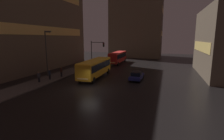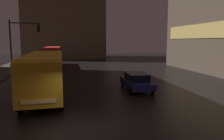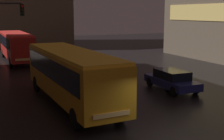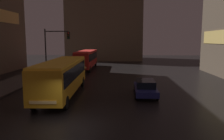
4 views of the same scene
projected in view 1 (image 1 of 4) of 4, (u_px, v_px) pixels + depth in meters
The scene contains 12 objects.
ground_plane at pixel (90, 89), 23.75m from camera, with size 120.00×120.00×0.00m, color black.
sidewalk_left at pixel (70, 72), 35.77m from camera, with size 4.00×48.00×0.15m.
building_left_tower at pixel (30, 14), 37.94m from camera, with size 10.07×31.00×24.04m.
building_far_backdrop at pixel (137, 22), 63.62m from camera, with size 18.07×12.00×24.99m.
bus_near at pixel (95, 67), 30.59m from camera, with size 2.93×10.84×3.11m.
bus_far at pixel (118, 56), 47.67m from camera, with size 2.45×10.86×3.10m.
car_taxi at pixel (137, 76), 29.09m from camera, with size 1.94×4.47×1.38m.
pedestrian_near at pixel (39, 76), 26.84m from camera, with size 0.45×0.45×1.63m.
pedestrian_mid at pixel (50, 73), 28.66m from camera, with size 0.45×0.45×1.72m.
pedestrian_far at pixel (61, 71), 30.56m from camera, with size 0.55×0.55×1.76m.
traffic_light_main at pixel (96, 50), 38.80m from camera, with size 3.15×0.35×6.24m.
street_lamp_sidewalk at pixel (47, 47), 30.31m from camera, with size 1.25×0.36×7.94m.
Camera 1 is at (9.77, -20.91, 6.90)m, focal length 28.00 mm.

